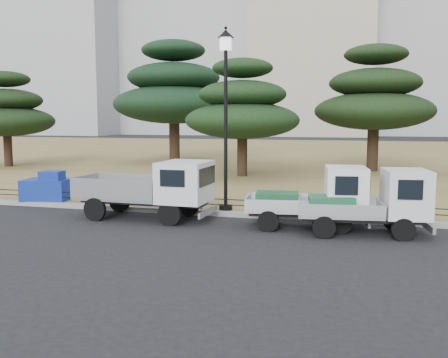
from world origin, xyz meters
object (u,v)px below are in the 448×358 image
(truck_kei_rear, at_px, (373,202))
(tarp_pile, at_px, (48,188))
(street_lamp, at_px, (226,90))
(truck_large, at_px, (152,187))
(truck_kei_front, at_px, (316,198))

(truck_kei_rear, xyz_separation_m, tarp_pile, (-11.61, 1.95, -0.31))
(street_lamp, height_order, tarp_pile, street_lamp)
(street_lamp, xyz_separation_m, tarp_pile, (-6.96, 0.24, -3.51))
(truck_kei_rear, distance_m, street_lamp, 5.90)
(truck_large, xyz_separation_m, truck_kei_front, (5.12, 0.03, -0.14))
(truck_large, height_order, truck_kei_front, truck_large)
(truck_large, distance_m, tarp_pile, 5.19)
(street_lamp, bearing_deg, truck_kei_front, -23.46)
(truck_large, distance_m, street_lamp, 3.93)
(street_lamp, distance_m, tarp_pile, 7.80)
(truck_kei_front, distance_m, street_lamp, 4.64)
(tarp_pile, bearing_deg, truck_kei_front, -8.93)
(truck_kei_rear, bearing_deg, tarp_pile, 162.55)
(truck_kei_front, bearing_deg, truck_large, 173.05)
(truck_kei_front, bearing_deg, street_lamp, 149.25)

